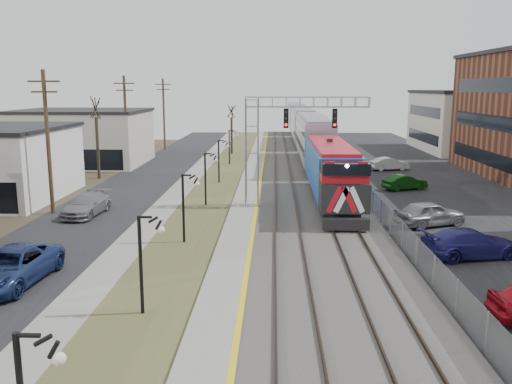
{
  "coord_description": "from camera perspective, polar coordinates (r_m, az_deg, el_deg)",
  "views": [
    {
      "loc": [
        1.14,
        -11.89,
        8.81
      ],
      "look_at": [
        0.07,
        20.12,
        2.6
      ],
      "focal_mm": 38.0,
      "sensor_mm": 36.0,
      "label": 1
    }
  ],
  "objects": [
    {
      "name": "train",
      "position": [
        76.61,
        5.2,
        6.52
      ],
      "size": [
        3.0,
        85.85,
        5.33
      ],
      "color": "#13499F",
      "rests_on": "ground"
    },
    {
      "name": "fence",
      "position": [
        48.09,
        10.33,
        1.21
      ],
      "size": [
        0.04,
        120.0,
        1.6
      ],
      "primitive_type": "cube",
      "color": "gray",
      "rests_on": "ground"
    },
    {
      "name": "car_lot_f",
      "position": [
        48.76,
        15.38,
        0.94
      ],
      "size": [
        4.15,
        2.76,
        1.29
      ],
      "primitive_type": "imported",
      "rotation": [
        0.0,
        0.0,
        1.96
      ],
      "color": "#0B380B",
      "rests_on": "ground"
    },
    {
      "name": "car_lot_e",
      "position": [
        36.51,
        17.8,
        -2.23
      ],
      "size": [
        5.08,
        3.62,
        1.61
      ],
      "primitive_type": "imported",
      "rotation": [
        0.0,
        0.0,
        1.98
      ],
      "color": "gray",
      "rests_on": "ground"
    },
    {
      "name": "parking_lot",
      "position": [
        49.97,
        19.18,
        0.23
      ],
      "size": [
        16.0,
        120.0,
        0.04
      ],
      "primitive_type": "cube",
      "color": "black",
      "rests_on": "ground"
    },
    {
      "name": "track_near",
      "position": [
        47.67,
        2.91,
        0.65
      ],
      "size": [
        1.58,
        120.0,
        0.15
      ],
      "color": "#2D2119",
      "rests_on": "ballast_bed"
    },
    {
      "name": "ballast_bed",
      "position": [
        47.78,
        5.31,
        0.42
      ],
      "size": [
        8.0,
        120.0,
        0.2
      ],
      "primitive_type": "cube",
      "color": "#595651",
      "rests_on": "ground"
    },
    {
      "name": "sidewalk",
      "position": [
        48.39,
        -7.81,
        0.43
      ],
      "size": [
        2.0,
        120.0,
        0.08
      ],
      "primitive_type": "cube",
      "color": "gray",
      "rests_on": "ground"
    },
    {
      "name": "platform",
      "position": [
        47.73,
        -0.69,
        0.49
      ],
      "size": [
        2.0,
        120.0,
        0.24
      ],
      "primitive_type": "cube",
      "color": "gray",
      "rests_on": "ground"
    },
    {
      "name": "platform_edge",
      "position": [
        47.68,
        0.36,
        0.63
      ],
      "size": [
        0.24,
        120.0,
        0.01
      ],
      "primitive_type": "cube",
      "color": "gold",
      "rests_on": "platform"
    },
    {
      "name": "bare_trees",
      "position": [
        52.99,
        -13.24,
        4.07
      ],
      "size": [
        12.3,
        42.3,
        5.95
      ],
      "color": "#382D23",
      "rests_on": "ground"
    },
    {
      "name": "car_street_b",
      "position": [
        39.46,
        -17.41,
        -1.34
      ],
      "size": [
        2.48,
        5.26,
        1.48
      ],
      "primitive_type": "imported",
      "rotation": [
        0.0,
        0.0,
        -0.08
      ],
      "color": "gray",
      "rests_on": "ground"
    },
    {
      "name": "utility_poles",
      "position": [
        40.25,
        -21.04,
        4.81
      ],
      "size": [
        0.28,
        80.28,
        10.0
      ],
      "color": "#4C3823",
      "rests_on": "ground"
    },
    {
      "name": "car_lot_g",
      "position": [
        59.97,
        13.85,
        2.87
      ],
      "size": [
        4.37,
        2.41,
        1.37
      ],
      "primitive_type": "imported",
      "rotation": [
        0.0,
        0.0,
        1.82
      ],
      "color": "silver",
      "rests_on": "ground"
    },
    {
      "name": "grass_median",
      "position": [
        47.98,
        -4.27,
        0.4
      ],
      "size": [
        4.0,
        120.0,
        0.06
      ],
      "primitive_type": "cube",
      "color": "#454B28",
      "rests_on": "ground"
    },
    {
      "name": "track_far",
      "position": [
        47.86,
        7.11,
        0.62
      ],
      "size": [
        1.58,
        120.0,
        0.15
      ],
      "color": "#2D2119",
      "rests_on": "ballast_bed"
    },
    {
      "name": "lampposts",
      "position": [
        31.36,
        -7.57,
        -1.67
      ],
      "size": [
        0.14,
        62.14,
        4.0
      ],
      "color": "black",
      "rests_on": "ground"
    },
    {
      "name": "car_lot_d",
      "position": [
        30.52,
        21.6,
        -5.11
      ],
      "size": [
        5.59,
        3.25,
        1.52
      ],
      "primitive_type": "imported",
      "rotation": [
        0.0,
        0.0,
        1.8
      ],
      "color": "navy",
      "rests_on": "ground"
    },
    {
      "name": "car_street_a",
      "position": [
        26.98,
        -24.42,
        -7.28
      ],
      "size": [
        3.14,
        6.06,
        1.63
      ],
      "primitive_type": "imported",
      "rotation": [
        0.0,
        0.0,
        -0.08
      ],
      "color": "navy",
      "rests_on": "ground"
    },
    {
      "name": "signal_gantry",
      "position": [
        40.01,
        2.03,
        6.35
      ],
      "size": [
        9.0,
        1.07,
        8.15
      ],
      "color": "gray",
      "rests_on": "ground"
    },
    {
      "name": "street_west",
      "position": [
        49.35,
        -12.96,
        0.43
      ],
      "size": [
        7.0,
        120.0,
        0.04
      ],
      "primitive_type": "cube",
      "color": "black",
      "rests_on": "ground"
    }
  ]
}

